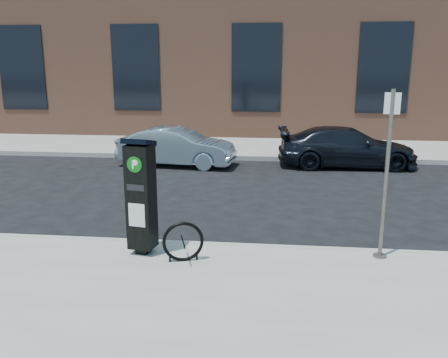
# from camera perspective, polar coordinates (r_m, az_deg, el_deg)

# --- Properties ---
(ground) EXTENTS (120.00, 120.00, 0.00)m
(ground) POSITION_cam_1_polar(r_m,az_deg,el_deg) (8.37, -0.08, -8.71)
(ground) COLOR black
(ground) RESTS_ON ground
(sidewalk_far) EXTENTS (60.00, 12.00, 0.15)m
(sidewalk_far) POSITION_cam_1_polar(r_m,az_deg,el_deg) (21.93, 4.01, 5.55)
(sidewalk_far) COLOR gray
(sidewalk_far) RESTS_ON ground
(curb_near) EXTENTS (60.00, 0.12, 0.16)m
(curb_near) POSITION_cam_1_polar(r_m,az_deg,el_deg) (8.32, -0.10, -8.28)
(curb_near) COLOR #9E9B93
(curb_near) RESTS_ON ground
(curb_far) EXTENTS (60.00, 0.12, 0.16)m
(curb_far) POSITION_cam_1_polar(r_m,az_deg,el_deg) (16.04, 3.11, 2.52)
(curb_far) COLOR #9E9B93
(curb_far) RESTS_ON ground
(building) EXTENTS (28.00, 10.05, 8.25)m
(building) POSITION_cam_1_polar(r_m,az_deg,el_deg) (24.71, 4.48, 15.94)
(building) COLOR #905941
(building) RESTS_ON ground
(parking_kiosk) EXTENTS (0.51, 0.46, 1.93)m
(parking_kiosk) POSITION_cam_1_polar(r_m,az_deg,el_deg) (7.73, -9.96, -1.91)
(parking_kiosk) COLOR black
(parking_kiosk) RESTS_ON sidewalk_near
(sign_pole) EXTENTS (0.24, 0.21, 2.68)m
(sign_pole) POSITION_cam_1_polar(r_m,az_deg,el_deg) (7.78, 18.94, 0.24)
(sign_pole) COLOR #4C4843
(sign_pole) RESTS_ON sidewalk_near
(bike_rack) EXTENTS (0.64, 0.24, 0.65)m
(bike_rack) POSITION_cam_1_polar(r_m,az_deg,el_deg) (7.53, -4.94, -7.55)
(bike_rack) COLOR black
(bike_rack) RESTS_ON sidewalk_near
(car_silver) EXTENTS (3.82, 1.69, 1.22)m
(car_silver) POSITION_cam_1_polar(r_m,az_deg,el_deg) (15.18, -5.74, 3.88)
(car_silver) COLOR #89A0AE
(car_silver) RESTS_ON ground
(car_dark) EXTENTS (4.37, 1.93, 1.25)m
(car_dark) POSITION_cam_1_polar(r_m,az_deg,el_deg) (15.47, 14.54, 3.74)
(car_dark) COLOR black
(car_dark) RESTS_ON ground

